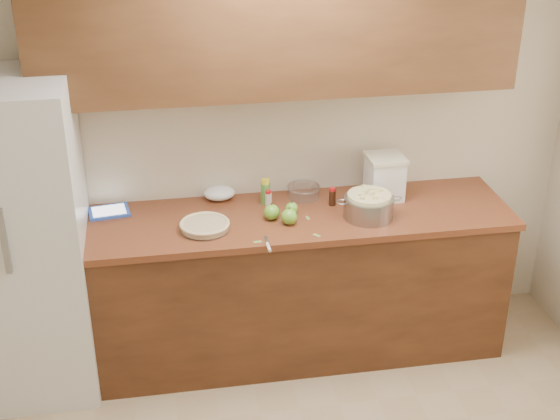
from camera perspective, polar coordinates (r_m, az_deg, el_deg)
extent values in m
plane|color=beige|center=(4.57, -0.53, 5.70)|extent=(3.60, 0.00, 3.60)
cube|color=#5A3119|center=(4.66, 0.16, -5.65)|extent=(2.60, 0.65, 0.88)
cube|color=brown|center=(4.44, 0.16, -0.62)|extent=(2.64, 0.68, 0.04)
cube|color=brown|center=(4.21, -0.19, 13.16)|extent=(2.60, 0.34, 0.70)
cube|color=silver|center=(4.42, -18.49, -2.23)|extent=(0.70, 0.70, 1.80)
cylinder|color=silver|center=(4.29, -5.52, -1.19)|extent=(0.29, 0.29, 0.04)
cylinder|color=beige|center=(4.29, -5.53, -1.18)|extent=(0.26, 0.26, 0.03)
torus|color=beige|center=(4.28, -5.53, -1.00)|extent=(0.28, 0.28, 0.02)
cylinder|color=gray|center=(4.41, 6.51, 0.21)|extent=(0.28, 0.28, 0.12)
torus|color=gray|center=(4.35, 4.56, 0.59)|extent=(0.07, 0.07, 0.01)
torus|color=gray|center=(4.44, 8.48, 0.88)|extent=(0.07, 0.07, 0.01)
cylinder|color=beige|center=(4.41, 6.52, 0.40)|extent=(0.25, 0.25, 0.13)
cube|color=white|center=(4.63, 7.65, 2.29)|extent=(0.21, 0.21, 0.24)
cube|color=beige|center=(4.58, 7.75, 3.81)|extent=(0.22, 0.22, 0.02)
cube|color=blue|center=(4.56, -12.40, -0.12)|extent=(0.25, 0.20, 0.01)
cube|color=white|center=(4.56, -12.41, -0.02)|extent=(0.20, 0.16, 0.00)
cube|color=gray|center=(4.16, -0.99, -2.23)|extent=(0.02, 0.09, 0.00)
cylinder|color=white|center=(4.08, -0.84, -2.73)|extent=(0.02, 0.08, 0.02)
cylinder|color=#4C8C38|center=(4.54, -1.07, 1.23)|extent=(0.06, 0.06, 0.13)
cylinder|color=yellow|center=(4.51, -1.08, 2.11)|extent=(0.05, 0.05, 0.03)
cylinder|color=beige|center=(4.52, -0.85, 0.78)|extent=(0.04, 0.04, 0.08)
cylinder|color=red|center=(4.50, -0.86, 1.33)|extent=(0.03, 0.03, 0.02)
cylinder|color=black|center=(4.54, 3.85, 0.89)|extent=(0.04, 0.04, 0.09)
cylinder|color=red|center=(4.51, 3.87, 1.52)|extent=(0.03, 0.03, 0.02)
cylinder|color=silver|center=(4.63, 1.72, 1.33)|extent=(0.19, 0.19, 0.07)
torus|color=silver|center=(4.61, 1.73, 1.71)|extent=(0.20, 0.20, 0.01)
ellipsoid|color=white|center=(4.62, -4.46, 1.25)|extent=(0.20, 0.17, 0.08)
sphere|color=#65AB2C|center=(4.36, -0.61, -0.15)|extent=(0.09, 0.09, 0.09)
cylinder|color=#3F2D19|center=(4.34, -0.62, 0.44)|extent=(0.01, 0.01, 0.01)
sphere|color=#65AB2C|center=(4.43, 0.86, 0.12)|extent=(0.07, 0.07, 0.07)
cylinder|color=#3F2D19|center=(4.41, 0.86, 0.61)|extent=(0.01, 0.01, 0.01)
sphere|color=#65AB2C|center=(4.31, 0.68, -0.48)|extent=(0.09, 0.09, 0.09)
cylinder|color=#3F2D19|center=(4.29, 0.68, 0.13)|extent=(0.01, 0.01, 0.01)
cube|color=#7FAE54|center=(4.22, 2.70, -1.86)|extent=(0.04, 0.04, 0.00)
cube|color=#7FAE54|center=(4.40, 2.04, -0.59)|extent=(0.02, 0.04, 0.00)
cube|color=#7FAE54|center=(4.15, -1.65, -2.34)|extent=(0.04, 0.02, 0.00)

